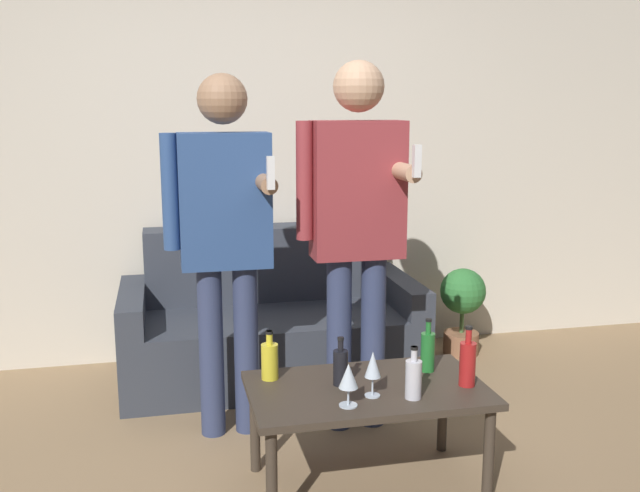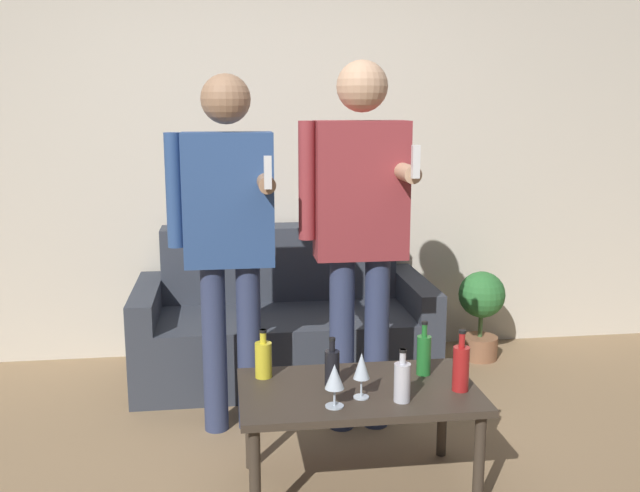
% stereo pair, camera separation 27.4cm
% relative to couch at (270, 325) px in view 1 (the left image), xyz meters
% --- Properties ---
extents(wall_back, '(8.00, 0.06, 2.70)m').
position_rel_couch_xyz_m(wall_back, '(-0.09, 0.42, 1.05)').
color(wall_back, beige).
rests_on(wall_back, ground_plane).
extents(couch, '(1.70, 0.82, 0.85)m').
position_rel_couch_xyz_m(couch, '(0.00, 0.00, 0.00)').
color(couch, '#383D47').
rests_on(couch, ground_plane).
extents(coffee_table, '(0.97, 0.57, 0.45)m').
position_rel_couch_xyz_m(coffee_table, '(0.19, -1.37, 0.10)').
color(coffee_table, '#3D3328').
rests_on(coffee_table, ground_plane).
extents(bottle_orange, '(0.06, 0.06, 0.23)m').
position_rel_couch_xyz_m(bottle_orange, '(0.50, -1.26, 0.24)').
color(bottle_orange, '#23752D').
rests_on(bottle_orange, coffee_table).
extents(bottle_green, '(0.06, 0.06, 0.20)m').
position_rel_couch_xyz_m(bottle_green, '(0.09, -1.32, 0.23)').
color(bottle_green, black).
rests_on(bottle_green, coffee_table).
extents(bottle_dark, '(0.07, 0.07, 0.21)m').
position_rel_couch_xyz_m(bottle_dark, '(-0.18, -1.20, 0.23)').
color(bottle_dark, yellow).
rests_on(bottle_dark, coffee_table).
extents(bottle_yellow, '(0.06, 0.06, 0.21)m').
position_rel_couch_xyz_m(bottle_yellow, '(0.34, -1.52, 0.23)').
color(bottle_yellow, silver).
rests_on(bottle_yellow, coffee_table).
extents(bottle_red, '(0.07, 0.07, 0.25)m').
position_rel_couch_xyz_m(bottle_red, '(0.60, -1.44, 0.25)').
color(bottle_red, '#B21E1E').
rests_on(bottle_red, coffee_table).
extents(wine_glass_near, '(0.08, 0.08, 0.17)m').
position_rel_couch_xyz_m(wine_glass_near, '(0.07, -1.53, 0.26)').
color(wine_glass_near, silver).
rests_on(wine_glass_near, coffee_table).
extents(wine_glass_far, '(0.06, 0.06, 0.18)m').
position_rel_couch_xyz_m(wine_glass_far, '(0.19, -1.46, 0.27)').
color(wine_glass_far, silver).
rests_on(wine_glass_far, coffee_table).
extents(person_standing_left, '(0.49, 0.44, 1.72)m').
position_rel_couch_xyz_m(person_standing_left, '(-0.31, -0.73, 0.72)').
color(person_standing_left, navy).
rests_on(person_standing_left, ground_plane).
extents(person_standing_right, '(0.51, 0.45, 1.78)m').
position_rel_couch_xyz_m(person_standing_right, '(0.30, -0.79, 0.76)').
color(person_standing_right, navy).
rests_on(person_standing_right, ground_plane).
extents(potted_plant, '(0.29, 0.29, 0.56)m').
position_rel_couch_xyz_m(potted_plant, '(1.25, 0.06, 0.04)').
color(potted_plant, '#936042').
rests_on(potted_plant, ground_plane).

